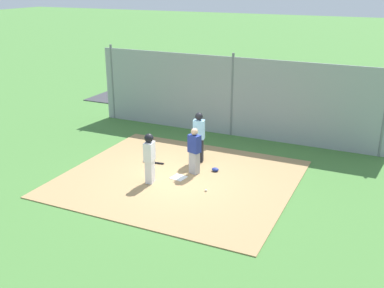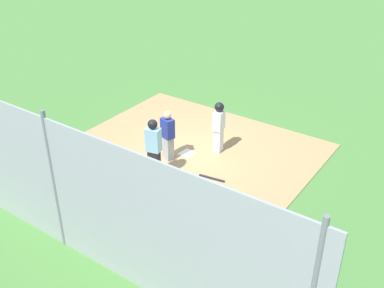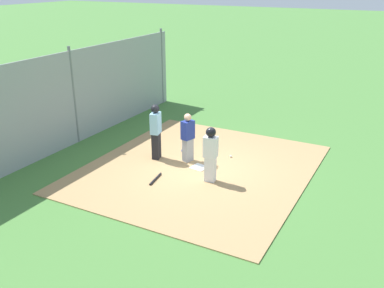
{
  "view_description": "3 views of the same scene",
  "coord_description": "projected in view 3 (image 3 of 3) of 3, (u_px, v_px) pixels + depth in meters",
  "views": [
    {
      "loc": [
        -6.05,
        11.98,
        6.09
      ],
      "look_at": [
        0.0,
        -1.02,
        0.85
      ],
      "focal_mm": 42.69,
      "sensor_mm": 36.0,
      "label": 1
    },
    {
      "loc": [
        7.02,
        -9.82,
        7.17
      ],
      "look_at": [
        0.6,
        -0.62,
        0.86
      ],
      "focal_mm": 43.43,
      "sensor_mm": 36.0,
      "label": 2
    },
    {
      "loc": [
        10.6,
        5.39,
        5.49
      ],
      "look_at": [
        0.47,
        0.0,
        0.97
      ],
      "focal_mm": 40.03,
      "sensor_mm": 36.0,
      "label": 3
    }
  ],
  "objects": [
    {
      "name": "catcher_mask",
      "position": [
        184.0,
        150.0,
        14.19
      ],
      "size": [
        0.24,
        0.2,
        0.12
      ],
      "primitive_type": "ellipsoid",
      "color": "navy",
      "rests_on": "dirt_infield"
    },
    {
      "name": "parked_car_white",
      "position": [
        74.0,
        79.0,
        21.7
      ],
      "size": [
        4.41,
        2.36,
        1.28
      ],
      "rotation": [
        0.0,
        0.0,
        3.29
      ],
      "color": "silver",
      "rests_on": "parking_lot"
    },
    {
      "name": "catcher",
      "position": [
        188.0,
        137.0,
        13.26
      ],
      "size": [
        0.44,
        0.36,
        1.56
      ],
      "rotation": [
        0.0,
        0.0,
        1.28
      ],
      "color": "#9E9EA3",
      "rests_on": "dirt_infield"
    },
    {
      "name": "baseball",
      "position": [
        231.0,
        156.0,
        13.79
      ],
      "size": [
        0.07,
        0.07,
        0.07
      ],
      "primitive_type": "sphere",
      "color": "white",
      "rests_on": "dirt_infield"
    },
    {
      "name": "dirt_infield",
      "position": [
        199.0,
        168.0,
        13.07
      ],
      "size": [
        7.2,
        6.4,
        0.03
      ],
      "primitive_type": "cube",
      "color": "#A88456",
      "rests_on": "ground_plane"
    },
    {
      "name": "ground_plane",
      "position": [
        199.0,
        168.0,
        13.07
      ],
      "size": [
        140.0,
        140.0,
        0.0
      ],
      "primitive_type": "plane",
      "color": "#477A38"
    },
    {
      "name": "home_plate",
      "position": [
        199.0,
        167.0,
        13.06
      ],
      "size": [
        0.5,
        0.5,
        0.02
      ],
      "primitive_type": "cube",
      "rotation": [
        0.0,
        0.0,
        -0.14
      ],
      "color": "white",
      "rests_on": "dirt_infield"
    },
    {
      "name": "backstop_fence",
      "position": [
        74.0,
        98.0,
        14.59
      ],
      "size": [
        12.0,
        0.1,
        3.35
      ],
      "color": "#93999E",
      "rests_on": "ground_plane"
    },
    {
      "name": "umpire",
      "position": [
        156.0,
        130.0,
        13.41
      ],
      "size": [
        0.43,
        0.34,
        1.78
      ],
      "rotation": [
        0.0,
        0.0,
        1.79
      ],
      "color": "black",
      "rests_on": "dirt_infield"
    },
    {
      "name": "baseball_bat",
      "position": [
        156.0,
        179.0,
        12.27
      ],
      "size": [
        0.76,
        0.17,
        0.06
      ],
      "primitive_type": "cylinder",
      "rotation": [
        0.0,
        1.57,
        0.15
      ],
      "color": "black",
      "rests_on": "dirt_infield"
    },
    {
      "name": "runner",
      "position": [
        211.0,
        151.0,
        11.89
      ],
      "size": [
        0.31,
        0.41,
        1.62
      ],
      "rotation": [
        0.0,
        0.0,
        3.28
      ],
      "color": "silver",
      "rests_on": "dirt_infield"
    }
  ]
}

